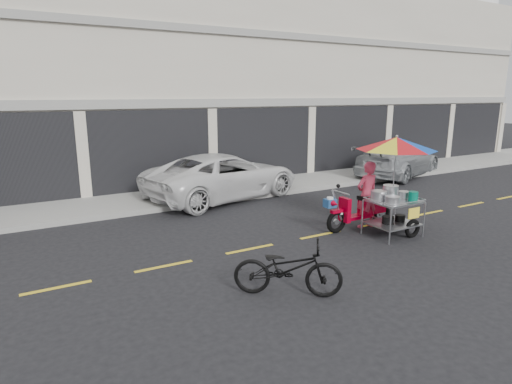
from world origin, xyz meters
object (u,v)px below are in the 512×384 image
silver_pickup (398,159)px  near_bicycle (288,268)px  food_vendor_rig (384,172)px  white_pickup (224,176)px

silver_pickup → near_bicycle: bearing=104.2°
silver_pickup → food_vendor_rig: size_ratio=2.05×
near_bicycle → food_vendor_rig: bearing=-30.1°
silver_pickup → near_bicycle: size_ratio=2.70×
silver_pickup → near_bicycle: 12.30m
white_pickup → food_vendor_rig: food_vendor_rig is taller
white_pickup → silver_pickup: 8.08m
near_bicycle → white_pickup: bearing=19.5°
near_bicycle → food_vendor_rig: food_vendor_rig is taller
white_pickup → food_vendor_rig: size_ratio=2.18×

